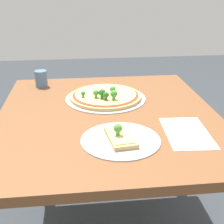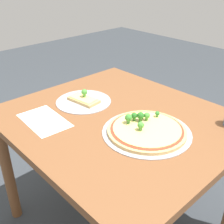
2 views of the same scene
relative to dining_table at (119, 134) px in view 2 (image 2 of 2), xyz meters
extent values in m
plane|color=#33383D|center=(0.00, 0.00, -0.63)|extent=(8.00, 8.00, 0.00)
cube|color=brown|center=(0.00, 0.00, 0.08)|extent=(1.06, 0.94, 0.04)
cylinder|color=brown|center=(-0.47, -0.41, -0.29)|extent=(0.06, 0.06, 0.69)
cylinder|color=brown|center=(-0.47, 0.41, -0.29)|extent=(0.06, 0.06, 0.69)
cylinder|color=#A3A3A8|center=(0.18, -0.01, 0.10)|extent=(0.39, 0.39, 0.00)
cylinder|color=tan|center=(0.18, -0.01, 0.11)|extent=(0.35, 0.35, 0.01)
cylinder|color=#B73823|center=(0.18, -0.01, 0.12)|extent=(0.32, 0.32, 0.00)
cylinder|color=#EACC75|center=(0.18, -0.01, 0.12)|extent=(0.30, 0.30, 0.00)
sphere|color=#479338|center=(0.17, -0.04, 0.15)|extent=(0.03, 0.03, 0.03)
cylinder|color=#51973E|center=(0.17, -0.04, 0.13)|extent=(0.01, 0.01, 0.01)
sphere|color=#286B23|center=(0.10, 0.00, 0.15)|extent=(0.03, 0.03, 0.03)
cylinder|color=#37742D|center=(0.10, 0.00, 0.13)|extent=(0.01, 0.01, 0.01)
sphere|color=#479338|center=(0.14, 0.04, 0.15)|extent=(0.03, 0.03, 0.03)
cylinder|color=#51973E|center=(0.14, 0.04, 0.13)|extent=(0.01, 0.01, 0.01)
sphere|color=#337A2D|center=(0.15, 0.10, 0.14)|extent=(0.02, 0.02, 0.02)
cylinder|color=#3F8136|center=(0.15, 0.10, 0.13)|extent=(0.01, 0.01, 0.01)
sphere|color=#3D8933|center=(0.10, -0.04, 0.15)|extent=(0.03, 0.03, 0.03)
cylinder|color=#488E3A|center=(0.10, -0.04, 0.13)|extent=(0.01, 0.01, 0.01)
sphere|color=#286B23|center=(0.12, 0.02, 0.15)|extent=(0.03, 0.03, 0.03)
cylinder|color=#37742D|center=(0.12, 0.02, 0.13)|extent=(0.01, 0.01, 0.01)
cylinder|color=#A3A3A8|center=(-0.25, -0.02, 0.10)|extent=(0.29, 0.29, 0.00)
cube|color=tan|center=(-0.25, -0.02, 0.11)|extent=(0.18, 0.11, 0.02)
cube|color=#EACC75|center=(-0.25, -0.02, 0.12)|extent=(0.15, 0.09, 0.00)
sphere|color=#479338|center=(-0.25, -0.01, 0.15)|extent=(0.03, 0.03, 0.03)
cylinder|color=#51973E|center=(-0.25, -0.01, 0.13)|extent=(0.01, 0.01, 0.01)
cube|color=white|center=(-0.22, -0.28, 0.10)|extent=(0.28, 0.18, 0.00)
camera|label=1|loc=(-1.23, 0.12, 0.64)|focal=50.00mm
camera|label=2|loc=(0.83, -0.82, 0.76)|focal=45.00mm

